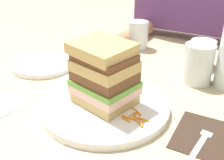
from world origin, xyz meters
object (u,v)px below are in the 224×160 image
empty_tumbler_0 (138,35)px  side_plate (44,64)px  napkin_dark (205,136)px  fork (201,141)px  main_plate (105,105)px  empty_tumbler_1 (202,53)px  napkin_pink (1,104)px  sandwich (104,75)px  juice_glass (198,66)px  knife (44,92)px

empty_tumbler_0 → side_plate: bearing=-121.0°
napkin_dark → empty_tumbler_0: 0.50m
fork → side_plate: side_plate is taller
main_plate → fork: (0.21, -0.01, -0.00)m
empty_tumbler_1 → napkin_pink: size_ratio=0.82×
sandwich → empty_tumbler_0: bearing=105.4°
sandwich → napkin_pink: (-0.21, -0.11, -0.08)m
sandwich → side_plate: bearing=159.4°
main_plate → empty_tumbler_1: 0.36m
fork → empty_tumbler_1: size_ratio=2.13×
fork → sandwich: bearing=177.2°
main_plate → empty_tumbler_0: 0.41m
sandwich → juice_glass: 0.27m
napkin_dark → napkin_pink: (-0.42, -0.12, -0.00)m
fork → napkin_pink: 0.43m
fork → juice_glass: 0.25m
main_plate → juice_glass: bearing=58.8°
juice_glass → side_plate: 0.44m
empty_tumbler_1 → side_plate: 0.47m
napkin_dark → main_plate: bearing=-176.7°
juice_glass → napkin_pink: 0.48m
main_plate → fork: main_plate is taller
side_plate → main_plate: bearing=-20.5°
napkin_dark → side_plate: 0.50m
empty_tumbler_0 → napkin_pink: empty_tumbler_0 is taller
main_plate → knife: bearing=-174.9°
napkin_pink → side_plate: bearing=109.1°
sandwich → main_plate: bearing=-5.6°
fork → napkin_pink: fork is taller
main_plate → fork: 0.21m
fork → side_plate: size_ratio=0.87×
side_plate → juice_glass: bearing=16.3°
fork → juice_glass: juice_glass is taller
napkin_dark → empty_tumbler_0: bearing=130.2°
main_plate → side_plate: bearing=159.5°
knife → juice_glass: (0.30, 0.24, 0.04)m
napkin_dark → knife: 0.38m
sandwich → juice_glass: (0.14, 0.23, -0.03)m
napkin_pink → main_plate: bearing=27.2°
knife → empty_tumbler_1: empty_tumbler_1 is taller
main_plate → juice_glass: 0.27m
empty_tumbler_1 → napkin_pink: bearing=-126.2°
side_plate → knife: bearing=-46.4°
sandwich → juice_glass: bearing=58.6°
knife → napkin_pink: (-0.04, -0.09, -0.00)m
juice_glass → side_plate: size_ratio=0.53×
empty_tumbler_0 → empty_tumbler_1: 0.24m
knife → napkin_pink: size_ratio=2.09×
juice_glass → napkin_dark: bearing=-71.1°
sandwich → knife: 0.18m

